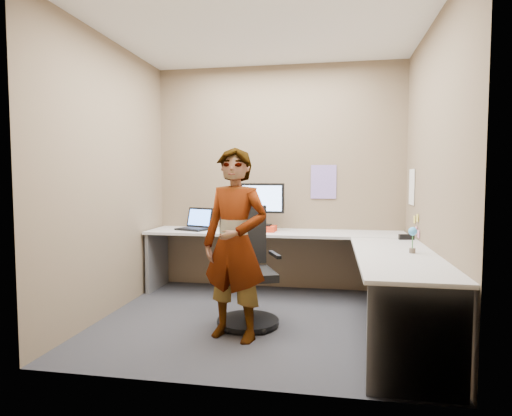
% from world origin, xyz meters
% --- Properties ---
extents(ground, '(3.00, 3.00, 0.00)m').
position_xyz_m(ground, '(0.00, 0.00, 0.00)').
color(ground, '#25252A').
rests_on(ground, ground).
extents(wall_back, '(3.00, 0.00, 3.00)m').
position_xyz_m(wall_back, '(0.00, 1.30, 1.35)').
color(wall_back, brown).
rests_on(wall_back, ground).
extents(wall_right, '(0.00, 2.70, 2.70)m').
position_xyz_m(wall_right, '(1.50, 0.00, 1.35)').
color(wall_right, brown).
rests_on(wall_right, ground).
extents(wall_left, '(0.00, 2.70, 2.70)m').
position_xyz_m(wall_left, '(-1.50, 0.00, 1.35)').
color(wall_left, brown).
rests_on(wall_left, ground).
extents(ceiling, '(3.00, 3.00, 0.00)m').
position_xyz_m(ceiling, '(0.00, 0.00, 2.70)').
color(ceiling, white).
rests_on(ceiling, wall_back).
extents(desk, '(2.98, 2.58, 0.73)m').
position_xyz_m(desk, '(0.44, 0.39, 0.59)').
color(desk, '#BBBBBB').
rests_on(desk, ground).
extents(paper_ream, '(0.33, 0.25, 0.06)m').
position_xyz_m(paper_ream, '(-0.15, 0.96, 0.76)').
color(paper_ream, red).
rests_on(paper_ream, desk).
extents(monitor, '(0.52, 0.16, 0.49)m').
position_xyz_m(monitor, '(-0.15, 0.98, 1.08)').
color(monitor, black).
rests_on(monitor, paper_ream).
extents(laptop, '(0.44, 0.41, 0.26)m').
position_xyz_m(laptop, '(-0.95, 1.00, 0.80)').
color(laptop, black).
rests_on(laptop, desk).
extents(trackball_mouse, '(0.12, 0.08, 0.07)m').
position_xyz_m(trackball_mouse, '(-0.10, 1.03, 0.76)').
color(trackball_mouse, '#B7B7BC').
rests_on(trackball_mouse, desk).
extents(origami, '(0.10, 0.10, 0.06)m').
position_xyz_m(origami, '(-0.26, 0.75, 0.76)').
color(origami, white).
rests_on(origami, desk).
extents(stapler, '(0.15, 0.07, 0.05)m').
position_xyz_m(stapler, '(1.39, 0.55, 0.76)').
color(stapler, black).
rests_on(stapler, desk).
extents(flower, '(0.07, 0.07, 0.22)m').
position_xyz_m(flower, '(1.31, -0.24, 0.87)').
color(flower, brown).
rests_on(flower, desk).
extents(calendar_purple, '(0.30, 0.01, 0.40)m').
position_xyz_m(calendar_purple, '(0.55, 1.29, 1.30)').
color(calendar_purple, '#846BB7').
rests_on(calendar_purple, wall_back).
extents(calendar_white, '(0.01, 0.28, 0.38)m').
position_xyz_m(calendar_white, '(1.49, 0.90, 1.25)').
color(calendar_white, white).
rests_on(calendar_white, wall_right).
extents(sticky_note_a, '(0.01, 0.07, 0.07)m').
position_xyz_m(sticky_note_a, '(1.49, 0.55, 0.95)').
color(sticky_note_a, '#F2E059').
rests_on(sticky_note_a, wall_right).
extents(sticky_note_b, '(0.01, 0.07, 0.07)m').
position_xyz_m(sticky_note_b, '(1.49, 0.60, 0.82)').
color(sticky_note_b, pink).
rests_on(sticky_note_b, wall_right).
extents(sticky_note_c, '(0.01, 0.07, 0.07)m').
position_xyz_m(sticky_note_c, '(1.49, 0.48, 0.80)').
color(sticky_note_c, pink).
rests_on(sticky_note_c, wall_right).
extents(sticky_note_d, '(0.01, 0.07, 0.07)m').
position_xyz_m(sticky_note_d, '(1.49, 0.70, 0.92)').
color(sticky_note_d, '#F2E059').
rests_on(sticky_note_d, wall_right).
extents(office_chair, '(0.62, 0.62, 1.06)m').
position_xyz_m(office_chair, '(-0.11, -0.09, 0.44)').
color(office_chair, black).
rests_on(office_chair, ground).
extents(person, '(0.66, 0.53, 1.59)m').
position_xyz_m(person, '(-0.14, -0.45, 0.80)').
color(person, '#999399').
rests_on(person, ground).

